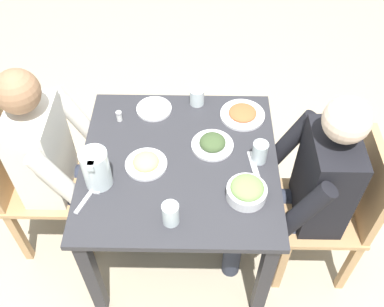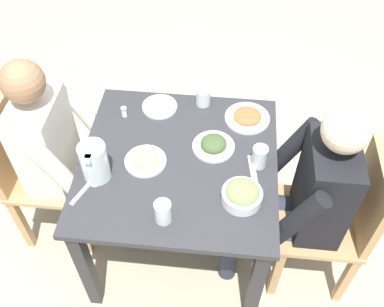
{
  "view_description": "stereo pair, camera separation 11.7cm",
  "coord_description": "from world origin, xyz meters",
  "px_view_note": "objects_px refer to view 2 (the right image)",
  "views": [
    {
      "loc": [
        -1.3,
        -0.08,
        2.26
      ],
      "look_at": [
        0.03,
        -0.06,
        0.73
      ],
      "focal_mm": 41.11,
      "sensor_mm": 36.0,
      "label": 1
    },
    {
      "loc": [
        -1.3,
        -0.2,
        2.26
      ],
      "look_at": [
        0.03,
        -0.06,
        0.73
      ],
      "focal_mm": 41.11,
      "sensor_mm": 36.0,
      "label": 2
    }
  ],
  "objects_px": {
    "dining_table": "(179,176)",
    "plate_dolmas": "(214,145)",
    "chair_near": "(338,217)",
    "water_glass_near_left": "(163,212)",
    "diner_near": "(300,196)",
    "water_glass_near_right": "(203,97)",
    "plate_fries": "(145,160)",
    "water_glass_by_pitcher": "(260,157)",
    "salad_bowl": "(242,194)",
    "plate_yoghurt": "(160,106)",
    "salt_shaker": "(124,112)",
    "plate_rice_curry": "(247,117)",
    "water_pitcher": "(95,162)",
    "chair_far": "(34,168)",
    "diner_far": "(66,152)"
  },
  "relations": [
    {
      "from": "chair_far",
      "to": "plate_fries",
      "type": "relative_size",
      "value": 4.59
    },
    {
      "from": "water_glass_near_left",
      "to": "dining_table",
      "type": "bearing_deg",
      "value": -3.81
    },
    {
      "from": "chair_far",
      "to": "plate_yoghurt",
      "type": "xyz_separation_m",
      "value": [
        0.29,
        -0.63,
        0.23
      ]
    },
    {
      "from": "water_glass_near_right",
      "to": "plate_rice_curry",
      "type": "bearing_deg",
      "value": -111.85
    },
    {
      "from": "water_glass_near_right",
      "to": "water_glass_near_left",
      "type": "bearing_deg",
      "value": 172.12
    },
    {
      "from": "chair_near",
      "to": "chair_far",
      "type": "relative_size",
      "value": 1.0
    },
    {
      "from": "water_glass_near_left",
      "to": "chair_near",
      "type": "bearing_deg",
      "value": -73.61
    },
    {
      "from": "plate_dolmas",
      "to": "water_glass_by_pitcher",
      "type": "bearing_deg",
      "value": -111.37
    },
    {
      "from": "dining_table",
      "to": "plate_rice_curry",
      "type": "height_order",
      "value": "plate_rice_curry"
    },
    {
      "from": "dining_table",
      "to": "plate_rice_curry",
      "type": "relative_size",
      "value": 4.04
    },
    {
      "from": "dining_table",
      "to": "water_glass_near_right",
      "type": "distance_m",
      "value": 0.43
    },
    {
      "from": "chair_near",
      "to": "water_pitcher",
      "type": "bearing_deg",
      "value": 91.83
    },
    {
      "from": "salad_bowl",
      "to": "water_glass_near_left",
      "type": "height_order",
      "value": "water_glass_near_left"
    },
    {
      "from": "dining_table",
      "to": "plate_dolmas",
      "type": "xyz_separation_m",
      "value": [
        0.09,
        -0.15,
        0.14
      ]
    },
    {
      "from": "plate_fries",
      "to": "water_glass_by_pitcher",
      "type": "relative_size",
      "value": 1.76
    },
    {
      "from": "water_glass_near_left",
      "to": "salt_shaker",
      "type": "distance_m",
      "value": 0.65
    },
    {
      "from": "water_glass_near_left",
      "to": "salt_shaker",
      "type": "xyz_separation_m",
      "value": [
        0.59,
        0.29,
        -0.03
      ]
    },
    {
      "from": "plate_fries",
      "to": "water_glass_near_left",
      "type": "xyz_separation_m",
      "value": [
        -0.3,
        -0.13,
        0.03
      ]
    },
    {
      "from": "salad_bowl",
      "to": "water_glass_by_pitcher",
      "type": "height_order",
      "value": "water_glass_by_pitcher"
    },
    {
      "from": "dining_table",
      "to": "plate_yoghurt",
      "type": "relative_size",
      "value": 5.06
    },
    {
      "from": "plate_yoghurt",
      "to": "chair_near",
      "type": "bearing_deg",
      "value": -115.49
    },
    {
      "from": "chair_near",
      "to": "salad_bowl",
      "type": "bearing_deg",
      "value": 102.16
    },
    {
      "from": "plate_yoghurt",
      "to": "plate_fries",
      "type": "relative_size",
      "value": 0.93
    },
    {
      "from": "chair_near",
      "to": "salt_shaker",
      "type": "xyz_separation_m",
      "value": [
        0.36,
        1.07,
        0.24
      ]
    },
    {
      "from": "plate_yoghurt",
      "to": "salt_shaker",
      "type": "height_order",
      "value": "salt_shaker"
    },
    {
      "from": "plate_fries",
      "to": "water_glass_near_left",
      "type": "height_order",
      "value": "water_glass_near_left"
    },
    {
      "from": "water_pitcher",
      "to": "salad_bowl",
      "type": "xyz_separation_m",
      "value": [
        -0.07,
        -0.64,
        -0.05
      ]
    },
    {
      "from": "salad_bowl",
      "to": "water_glass_by_pitcher",
      "type": "distance_m",
      "value": 0.22
    },
    {
      "from": "water_glass_near_left",
      "to": "water_pitcher",
      "type": "bearing_deg",
      "value": 58.94
    },
    {
      "from": "plate_dolmas",
      "to": "chair_near",
      "type": "bearing_deg",
      "value": -106.96
    },
    {
      "from": "water_glass_near_left",
      "to": "diner_near",
      "type": "bearing_deg",
      "value": -68.34
    },
    {
      "from": "plate_yoghurt",
      "to": "plate_rice_curry",
      "type": "height_order",
      "value": "plate_yoghurt"
    },
    {
      "from": "plate_rice_curry",
      "to": "water_glass_near_left",
      "type": "bearing_deg",
      "value": 152.26
    },
    {
      "from": "plate_yoghurt",
      "to": "water_glass_near_right",
      "type": "bearing_deg",
      "value": -75.7
    },
    {
      "from": "diner_near",
      "to": "dining_table",
      "type": "bearing_deg",
      "value": 80.51
    },
    {
      "from": "dining_table",
      "to": "water_pitcher",
      "type": "xyz_separation_m",
      "value": [
        -0.13,
        0.35,
        0.21
      ]
    },
    {
      "from": "diner_near",
      "to": "plate_yoghurt",
      "type": "distance_m",
      "value": 0.83
    },
    {
      "from": "plate_fries",
      "to": "salt_shaker",
      "type": "height_order",
      "value": "same"
    },
    {
      "from": "chair_far",
      "to": "diner_far",
      "type": "distance_m",
      "value": 0.25
    },
    {
      "from": "plate_fries",
      "to": "water_pitcher",
      "type": "bearing_deg",
      "value": 116.79
    },
    {
      "from": "dining_table",
      "to": "water_glass_near_right",
      "type": "xyz_separation_m",
      "value": [
        0.39,
        -0.08,
        0.16
      ]
    },
    {
      "from": "diner_near",
      "to": "plate_yoghurt",
      "type": "relative_size",
      "value": 6.55
    },
    {
      "from": "water_glass_near_left",
      "to": "diner_far",
      "type": "bearing_deg",
      "value": 55.19
    },
    {
      "from": "plate_dolmas",
      "to": "plate_rice_curry",
      "type": "relative_size",
      "value": 0.89
    },
    {
      "from": "plate_fries",
      "to": "water_glass_near_left",
      "type": "relative_size",
      "value": 1.79
    },
    {
      "from": "chair_far",
      "to": "plate_rice_curry",
      "type": "bearing_deg",
      "value": -76.81
    },
    {
      "from": "diner_near",
      "to": "water_glass_near_right",
      "type": "relative_size",
      "value": 13.23
    },
    {
      "from": "salad_bowl",
      "to": "salt_shaker",
      "type": "xyz_separation_m",
      "value": [
        0.46,
        0.6,
        -0.01
      ]
    },
    {
      "from": "diner_near",
      "to": "salad_bowl",
      "type": "distance_m",
      "value": 0.31
    },
    {
      "from": "dining_table",
      "to": "diner_far",
      "type": "distance_m",
      "value": 0.57
    }
  ]
}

